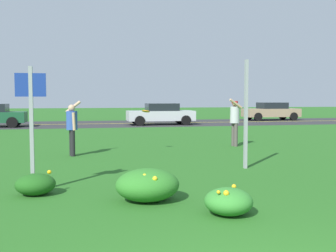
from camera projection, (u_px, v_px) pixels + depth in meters
ground_plane at (127, 144)px, 15.90m from camera, size 120.00×120.00×0.00m
highway_strip at (106, 124)px, 28.42m from camera, size 120.00×8.06×0.01m
highway_center_stripe at (106, 124)px, 28.42m from camera, size 120.00×0.16×0.00m
daylily_clump_front_right at (35, 184)px, 7.49m from camera, size 0.74×0.65×0.44m
daylily_clump_mid_center at (148, 185)px, 7.04m from camera, size 1.12×0.97×0.57m
daylily_clump_mid_right at (228, 201)px, 6.22m from camera, size 0.75×0.77×0.44m
sign_post_near_path at (31, 116)px, 7.62m from camera, size 0.56×0.10×2.40m
sign_post_by_roadside at (246, 114)px, 10.27m from camera, size 0.07×0.10×2.77m
person_thrower_blue_shirt at (72, 125)px, 12.52m from camera, size 0.50×0.55×1.72m
person_catcher_red_cap_gray_shirt at (235, 119)px, 15.07m from camera, size 0.55×0.56×1.79m
frisbee_orange at (146, 111)px, 13.59m from camera, size 0.27×0.26×0.12m
car_tan_leftmost at (271, 111)px, 33.04m from camera, size 4.50×2.00×1.45m
car_silver_center_left at (161, 114)px, 27.37m from camera, size 4.50×2.00×1.45m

